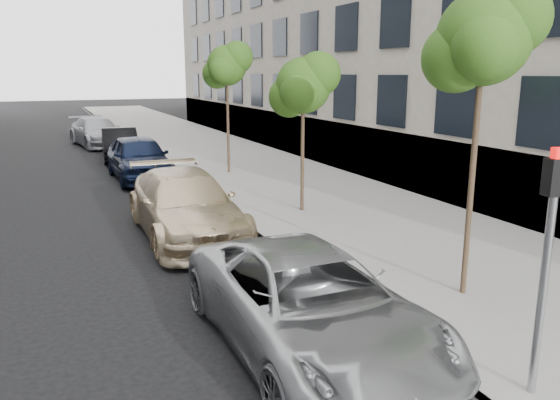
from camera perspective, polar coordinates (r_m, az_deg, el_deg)
ground at (r=7.52m, az=7.27°, el=-18.44°), size 160.00×160.00×0.00m
sidewalk at (r=30.68m, az=-9.04°, el=5.81°), size 6.40×72.00×0.14m
curb at (r=30.05m, az=-14.83°, el=5.38°), size 0.15×72.00×0.14m
tree_near at (r=9.60m, az=20.60°, el=15.54°), size 1.82×1.62×5.22m
tree_mid at (r=14.99m, az=2.52°, el=11.88°), size 1.81×1.61×4.35m
tree_far at (r=21.02m, az=-5.53°, el=13.82°), size 1.80×1.60×4.93m
signal_pole at (r=6.95m, az=26.22°, el=-4.20°), size 0.27×0.23×2.99m
minivan at (r=7.90m, az=3.09°, el=-10.77°), size 2.44×5.24×1.45m
suv at (r=13.47m, az=-9.86°, el=-0.51°), size 2.28×5.44×1.57m
sedan_blue at (r=21.04m, az=-14.50°, el=4.29°), size 2.01×4.87×1.65m
sedan_black at (r=26.17m, az=-16.38°, el=5.62°), size 1.88×4.48×1.44m
sedan_rear at (r=31.49m, az=-18.54°, el=6.76°), size 2.96×5.58×1.54m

